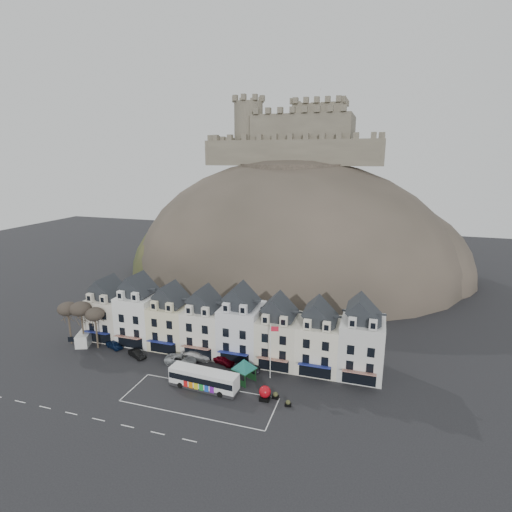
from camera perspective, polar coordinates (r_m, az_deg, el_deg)
The scene contains 21 objects.
ground at distance 62.03m, azimuth -10.34°, elevation -19.84°, with size 300.00×300.00×0.00m, color black.
coach_bay_markings at distance 62.17m, azimuth -8.04°, elevation -19.65°, with size 22.00×7.50×0.01m, color silver.
townhouse_terrace at distance 72.14m, azimuth -4.47°, elevation -9.79°, with size 54.40×9.35×11.80m.
castle_hill at distance 121.51m, azimuth 5.40°, elevation -2.48°, with size 100.00×76.00×68.00m.
castle at distance 123.76m, azimuth 6.20°, elevation 16.57°, with size 50.20×22.20×22.00m.
tree_left_far at distance 82.38m, azimuth -25.32°, elevation -6.88°, with size 3.61×3.61×8.24m.
tree_left_mid at distance 80.32m, azimuth -23.76°, elevation -6.97°, with size 3.78×3.78×8.64m.
tree_left_near at distance 78.68m, azimuth -22.04°, elevation -7.76°, with size 3.43×3.43×7.84m.
bus at distance 63.65m, azimuth -7.47°, elevation -16.97°, with size 11.00×3.22×3.07m.
bus_shelter at distance 64.20m, azimuth -1.71°, elevation -15.19°, with size 5.68×5.68×3.89m.
red_buoy at distance 61.06m, azimuth 1.27°, elevation -18.96°, with size 1.74×1.74×2.16m.
flagpole at distance 64.12m, azimuth 2.16°, elevation -13.00°, with size 1.28×0.43×9.15m.
white_van at distance 83.45m, azimuth -23.19°, elevation -10.64°, with size 3.93×5.54×2.32m.
planter_west at distance 61.66m, azimuth 2.79°, elevation -19.28°, with size 1.07×0.73×1.04m.
planter_east at distance 60.26m, azimuth 4.60°, elevation -20.24°, with size 0.98×0.65×0.93m.
car_navy at distance 79.74m, azimuth -19.59°, elevation -11.87°, with size 1.53×3.80×1.30m, color #0C1B3D.
car_black at distance 75.19m, azimuth -16.63°, elevation -13.27°, with size 1.35×3.87×1.27m, color black.
car_silver at distance 71.50m, azimuth -10.66°, elevation -14.27°, with size 2.54×5.42×1.53m, color #ADB1B5.
car_white at distance 72.27m, azimuth -8.48°, elevation -13.87°, with size 2.08×5.12×1.49m, color white.
car_maroon at distance 70.40m, azimuth -4.60°, elevation -14.58°, with size 1.67×4.15×1.41m, color #58050F.
car_charcoal at distance 67.87m, azimuth -1.37°, elevation -15.69°, with size 1.53×4.39×1.45m, color black.
Camera 1 is at (25.21, -45.19, 34.20)m, focal length 28.00 mm.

